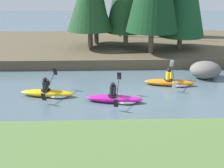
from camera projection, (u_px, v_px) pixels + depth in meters
ground_plane at (135, 96)px, 13.21m from camera, size 90.00×90.00×0.00m
riverbank_far at (122, 46)px, 22.33m from camera, size 44.00×11.25×0.67m
bare_tree_upstream at (120, 4)px, 23.70m from camera, size 3.39×3.35×6.13m
kayaker_lead at (171, 82)px, 14.52m from camera, size 2.80×2.07×1.20m
kayaker_middle at (116, 98)px, 12.46m from camera, size 2.80×2.07×1.20m
kayaker_trailing at (49, 93)px, 13.10m from camera, size 2.80×2.07×1.20m
boulder_midstream at (205, 70)px, 15.54m from camera, size 1.82×1.43×1.03m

